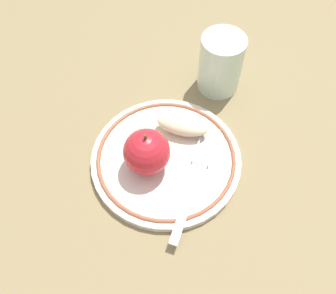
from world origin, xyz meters
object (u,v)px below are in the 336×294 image
apple_red_whole (147,152)px  apple_slice_front (182,125)px  drinking_glass (221,64)px  plate (168,157)px  fork (193,184)px

apple_red_whole → apple_slice_front: 0.08m
apple_slice_front → drinking_glass: drinking_glass is taller
plate → drinking_glass: drinking_glass is taller
plate → fork: size_ratio=1.19×
plate → fork: 0.06m
apple_slice_front → drinking_glass: size_ratio=0.79×
plate → apple_red_whole: size_ratio=3.00×
plate → apple_red_whole: (-0.03, 0.01, 0.04)m
apple_slice_front → fork: (-0.06, -0.07, -0.01)m
plate → fork: bearing=-104.9°
apple_red_whole → fork: bearing=-77.5°
apple_red_whole → drinking_glass: drinking_glass is taller
plate → apple_slice_front: 0.05m
apple_slice_front → drinking_glass: (0.12, 0.02, 0.02)m
fork → plate: bearing=53.6°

